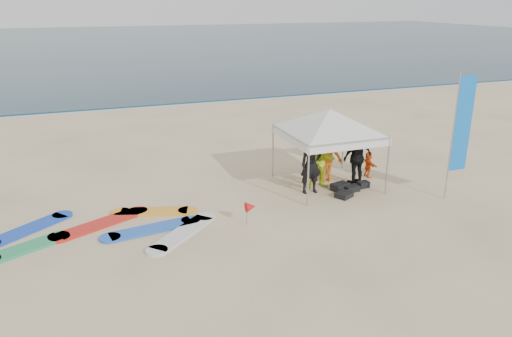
{
  "coord_description": "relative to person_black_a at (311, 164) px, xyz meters",
  "views": [
    {
      "loc": [
        -4.8,
        -9.86,
        5.76
      ],
      "look_at": [
        -0.17,
        2.6,
        1.2
      ],
      "focal_mm": 35.0,
      "sensor_mm": 36.0,
      "label": 1
    }
  ],
  "objects": [
    {
      "name": "ground",
      "position": [
        -1.84,
        -3.14,
        -0.94
      ],
      "size": [
        120.0,
        120.0,
        0.0
      ],
      "primitive_type": "plane",
      "color": "beige",
      "rests_on": "ground"
    },
    {
      "name": "ocean",
      "position": [
        -1.84,
        56.86,
        -0.9
      ],
      "size": [
        160.0,
        84.0,
        0.08
      ],
      "primitive_type": "cube",
      "color": "#0C2633",
      "rests_on": "ground"
    },
    {
      "name": "shoreline_foam",
      "position": [
        -1.84,
        15.06,
        -0.94
      ],
      "size": [
        160.0,
        1.2,
        0.01
      ],
      "primitive_type": "cube",
      "color": "silver",
      "rests_on": "ground"
    },
    {
      "name": "person_black_a",
      "position": [
        0.0,
        0.0,
        0.0
      ],
      "size": [
        0.7,
        0.48,
        1.88
      ],
      "primitive_type": "imported",
      "rotation": [
        0.0,
        0.0,
        -0.04
      ],
      "color": "black",
      "rests_on": "ground"
    },
    {
      "name": "person_yellow",
      "position": [
        0.51,
        0.27,
        -0.06
      ],
      "size": [
        0.92,
        0.75,
        1.76
      ],
      "primitive_type": "imported",
      "rotation": [
        0.0,
        0.0,
        -0.1
      ],
      "color": "#BAD21D",
      "rests_on": "ground"
    },
    {
      "name": "person_orange_a",
      "position": [
        0.97,
        0.79,
        -0.1
      ],
      "size": [
        1.17,
        0.78,
        1.69
      ],
      "primitive_type": "imported",
      "rotation": [
        0.0,
        0.0,
        2.99
      ],
      "color": "orange",
      "rests_on": "ground"
    },
    {
      "name": "person_black_b",
      "position": [
        1.71,
        0.12,
        -0.0
      ],
      "size": [
        1.16,
        0.63,
        1.87
      ],
      "primitive_type": "imported",
      "rotation": [
        0.0,
        0.0,
        3.31
      ],
      "color": "black",
      "rests_on": "ground"
    },
    {
      "name": "person_orange_b",
      "position": [
        0.99,
        1.33,
        -0.12
      ],
      "size": [
        0.85,
        0.6,
        1.63
      ],
      "primitive_type": "imported",
      "rotation": [
        0.0,
        0.0,
        3.03
      ],
      "color": "#C36511",
      "rests_on": "ground"
    },
    {
      "name": "person_seated",
      "position": [
        2.48,
        0.63,
        -0.5
      ],
      "size": [
        0.33,
        0.83,
        0.87
      ],
      "primitive_type": "imported",
      "rotation": [
        0.0,
        0.0,
        1.48
      ],
      "color": "#E35314",
      "rests_on": "ground"
    },
    {
      "name": "canopy_tent",
      "position": [
        0.8,
        0.43,
        1.55
      ],
      "size": [
        3.79,
        3.79,
        2.86
      ],
      "color": "#A5A5A8",
      "rests_on": "ground"
    },
    {
      "name": "feather_flag",
      "position": [
        3.91,
        -1.84,
        1.29
      ],
      "size": [
        0.64,
        0.04,
        3.79
      ],
      "color": "#A5A5A8",
      "rests_on": "ground"
    },
    {
      "name": "marker_pennant",
      "position": [
        -2.51,
        -1.52,
        -0.44
      ],
      "size": [
        0.28,
        0.28,
        0.64
      ],
      "color": "#A5A5A8",
      "rests_on": "ground"
    },
    {
      "name": "gear_pile",
      "position": [
        1.11,
        -0.36,
        -0.84
      ],
      "size": [
        1.5,
        1.12,
        0.22
      ],
      "color": "black",
      "rests_on": "ground"
    },
    {
      "name": "surfboard_spread",
      "position": [
        -6.08,
        -0.56,
        -0.9
      ],
      "size": [
        5.72,
        3.39,
        0.07
      ],
      "color": "orange",
      "rests_on": "ground"
    }
  ]
}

